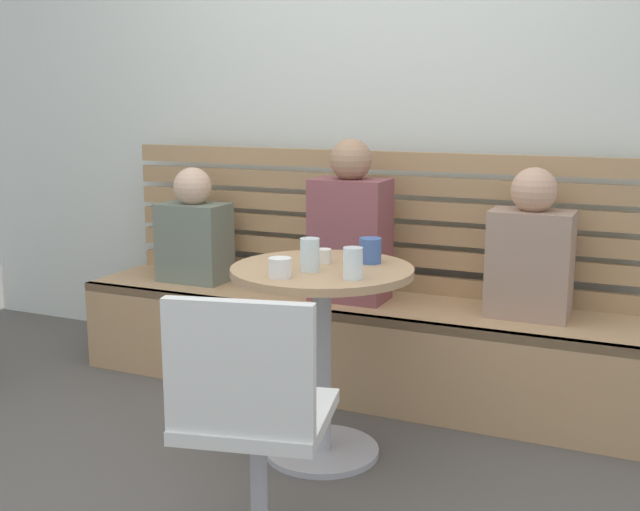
% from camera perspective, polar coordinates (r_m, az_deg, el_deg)
% --- Properties ---
extents(ground, '(8.00, 8.00, 0.00)m').
position_cam_1_polar(ground, '(2.78, -7.33, -17.79)').
color(ground, '#514C47').
extents(back_wall, '(5.20, 0.10, 2.90)m').
position_cam_1_polar(back_wall, '(3.91, 5.00, 12.83)').
color(back_wall, silver).
rests_on(back_wall, ground).
extents(booth_bench, '(2.70, 0.52, 0.44)m').
position_cam_1_polar(booth_bench, '(3.68, 2.39, -6.48)').
color(booth_bench, tan).
rests_on(booth_bench, ground).
extents(booth_backrest, '(2.65, 0.04, 0.67)m').
position_cam_1_polar(booth_backrest, '(3.77, 3.82, 2.65)').
color(booth_backrest, '#A68157').
rests_on(booth_backrest, booth_bench).
extents(cafe_table, '(0.68, 0.68, 0.74)m').
position_cam_1_polar(cafe_table, '(2.93, 0.15, -5.07)').
color(cafe_table, '#ADADB2').
rests_on(cafe_table, ground).
extents(white_chair, '(0.48, 0.48, 0.85)m').
position_cam_1_polar(white_chair, '(2.20, -5.02, -12.34)').
color(white_chair, '#ADADB2').
rests_on(white_chair, ground).
extents(person_adult, '(0.34, 0.22, 0.74)m').
position_cam_1_polar(person_adult, '(3.54, 2.23, 1.96)').
color(person_adult, brown).
rests_on(person_adult, booth_bench).
extents(person_child_left, '(0.34, 0.22, 0.63)m').
position_cam_1_polar(person_child_left, '(3.39, 15.14, 0.26)').
color(person_child_left, '#9E7F6B').
rests_on(person_child_left, booth_bench).
extents(person_child_middle, '(0.34, 0.22, 0.58)m').
position_cam_1_polar(person_child_middle, '(3.97, -9.19, 1.71)').
color(person_child_middle, slate).
rests_on(person_child_middle, booth_bench).
extents(cup_ceramic_white, '(0.08, 0.08, 0.07)m').
position_cam_1_polar(cup_ceramic_white, '(2.70, -2.95, -0.90)').
color(cup_ceramic_white, white).
rests_on(cup_ceramic_white, cafe_table).
extents(cup_mug_blue, '(0.08, 0.08, 0.09)m').
position_cam_1_polar(cup_mug_blue, '(2.94, 3.70, 0.36)').
color(cup_mug_blue, '#3D5B9E').
rests_on(cup_mug_blue, cafe_table).
extents(cup_glass_tall, '(0.07, 0.07, 0.12)m').
position_cam_1_polar(cup_glass_tall, '(2.80, -0.75, 0.06)').
color(cup_glass_tall, silver).
rests_on(cup_glass_tall, cafe_table).
extents(cup_water_clear, '(0.07, 0.07, 0.11)m').
position_cam_1_polar(cup_water_clear, '(2.68, 2.42, -0.57)').
color(cup_water_clear, white).
rests_on(cup_water_clear, cafe_table).
extents(cup_espresso_small, '(0.06, 0.06, 0.05)m').
position_cam_1_polar(cup_espresso_small, '(2.94, 0.28, -0.04)').
color(cup_espresso_small, silver).
rests_on(cup_espresso_small, cafe_table).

